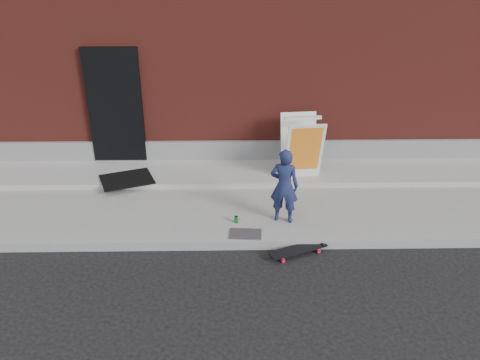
{
  "coord_description": "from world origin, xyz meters",
  "views": [
    {
      "loc": [
        -0.32,
        -5.94,
        3.98
      ],
      "look_at": [
        -0.2,
        0.8,
        0.8
      ],
      "focal_mm": 35.0,
      "sensor_mm": 36.0,
      "label": 1
    }
  ],
  "objects_px": {
    "skateboard": "(298,250)",
    "pizza_sign": "(302,146)",
    "soda_can": "(236,219)",
    "child": "(284,186)"
  },
  "relations": [
    {
      "from": "skateboard",
      "to": "pizza_sign",
      "type": "relative_size",
      "value": 0.78
    },
    {
      "from": "child",
      "to": "soda_can",
      "type": "bearing_deg",
      "value": 18.97
    },
    {
      "from": "child",
      "to": "soda_can",
      "type": "xyz_separation_m",
      "value": [
        -0.76,
        -0.06,
        -0.56
      ]
    },
    {
      "from": "pizza_sign",
      "to": "soda_can",
      "type": "height_order",
      "value": "pizza_sign"
    },
    {
      "from": "soda_can",
      "to": "pizza_sign",
      "type": "bearing_deg",
      "value": 52.67
    },
    {
      "from": "child",
      "to": "soda_can",
      "type": "distance_m",
      "value": 0.94
    },
    {
      "from": "child",
      "to": "skateboard",
      "type": "xyz_separation_m",
      "value": [
        0.16,
        -0.75,
        -0.69
      ]
    },
    {
      "from": "child",
      "to": "pizza_sign",
      "type": "bearing_deg",
      "value": -93.16
    },
    {
      "from": "child",
      "to": "pizza_sign",
      "type": "xyz_separation_m",
      "value": [
        0.49,
        1.57,
        0.06
      ]
    },
    {
      "from": "child",
      "to": "skateboard",
      "type": "relative_size",
      "value": 1.38
    }
  ]
}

